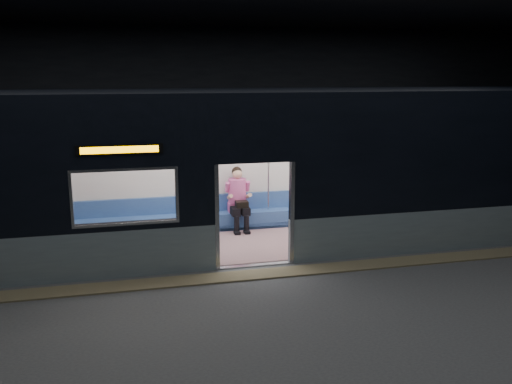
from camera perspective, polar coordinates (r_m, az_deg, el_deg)
name	(u,v)px	position (r m, az deg, el deg)	size (l,w,h in m)	color
station_floor	(269,286)	(9.77, 1.33, -9.88)	(24.00, 14.00, 0.01)	#47494C
station_envelope	(270,75)	(9.04, 1.45, 12.17)	(24.00, 14.00, 5.00)	black
tactile_strip	(261,274)	(10.26, 0.54, -8.64)	(22.80, 0.50, 0.03)	#8C7F59
metro_car	(239,161)	(11.66, -1.83, 3.26)	(18.00, 3.04, 3.35)	#899DA4
passenger	(238,196)	(12.86, -1.92, -0.39)	(0.46, 0.78, 1.49)	black
handbag	(242,204)	(12.65, -1.51, -1.29)	(0.29, 0.25, 0.14)	black
transit_map	(416,159)	(14.73, 16.52, 3.36)	(1.10, 0.03, 0.72)	white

